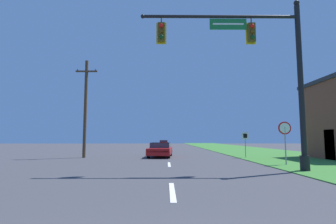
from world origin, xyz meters
The scene contains 8 objects.
grass_verge_right centered at (10.50, 30.00, 0.02)m, with size 10.00×110.00×0.04m.
road_center_line centered at (0.00, 22.00, 0.01)m, with size 0.16×34.80×0.01m.
signal_mast centered at (4.60, 10.65, 5.09)m, with size 8.08×0.47×8.47m.
car_ahead centered at (-0.67, 20.45, 0.60)m, with size 2.12×4.59×1.19m.
far_car centered at (-0.71, 53.22, 0.61)m, with size 1.82×4.65×1.19m.
stop_sign centered at (6.82, 13.53, 1.86)m, with size 0.76×0.07×2.50m.
route_sign_post centered at (6.21, 19.33, 1.53)m, with size 0.55×0.06×2.03m.
utility_pole_near centered at (-6.84, 19.59, 4.17)m, with size 1.80×0.26×8.04m.
Camera 1 is at (-0.18, -1.87, 1.55)m, focal length 28.00 mm.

